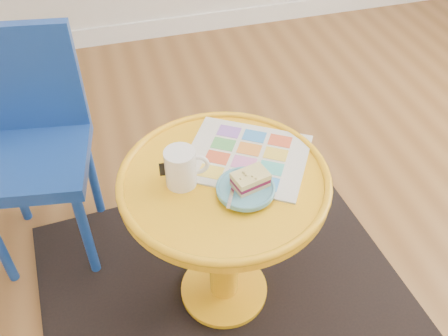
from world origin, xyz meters
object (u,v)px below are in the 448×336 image
object	(u,v)px
side_table	(224,216)
plate	(245,189)
chair	(31,136)
newspaper	(247,157)
mug	(181,167)

from	to	relation	value
side_table	plate	distance (m)	0.20
chair	newspaper	xyz separation A→B (m)	(0.66, -0.41, 0.09)
chair	newspaper	distance (m)	0.78
mug	plate	xyz separation A→B (m)	(0.16, -0.09, -0.04)
newspaper	plate	size ratio (longest dim) A/B	2.17
newspaper	chair	bearing A→B (deg)	-179.52
side_table	chair	world-z (taller)	chair
chair	newspaper	size ratio (longest dim) A/B	2.43
chair	newspaper	bearing A→B (deg)	-22.76
side_table	plate	world-z (taller)	plate
newspaper	side_table	bearing A→B (deg)	-111.19
newspaper	plate	distance (m)	0.15
side_table	newspaper	world-z (taller)	newspaper
side_table	chair	distance (m)	0.74
side_table	newspaper	size ratio (longest dim) A/B	1.74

